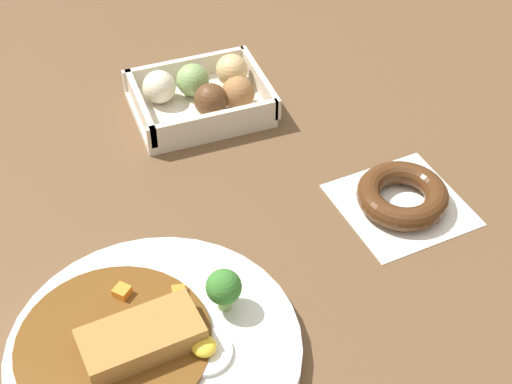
# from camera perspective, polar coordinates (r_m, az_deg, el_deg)

# --- Properties ---
(ground_plane) EXTENTS (1.60, 1.60, 0.00)m
(ground_plane) POSITION_cam_1_polar(r_m,az_deg,el_deg) (0.90, -0.61, -0.97)
(ground_plane) COLOR brown
(curry_plate) EXTENTS (0.29, 0.29, 0.07)m
(curry_plate) POSITION_cam_1_polar(r_m,az_deg,el_deg) (0.76, -7.82, -11.42)
(curry_plate) COLOR white
(curry_plate) RESTS_ON ground_plane
(donut_box) EXTENTS (0.17, 0.14, 0.06)m
(donut_box) POSITION_cam_1_polar(r_m,az_deg,el_deg) (1.04, -3.90, 7.32)
(donut_box) COLOR beige
(donut_box) RESTS_ON ground_plane
(chocolate_ring_donut) EXTENTS (0.15, 0.15, 0.03)m
(chocolate_ring_donut) POSITION_cam_1_polar(r_m,az_deg,el_deg) (0.91, 10.90, -0.32)
(chocolate_ring_donut) COLOR white
(chocolate_ring_donut) RESTS_ON ground_plane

